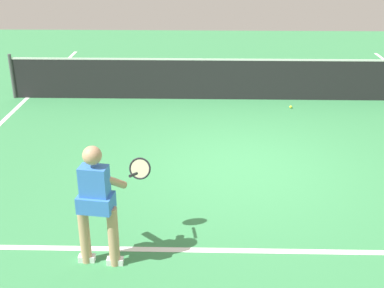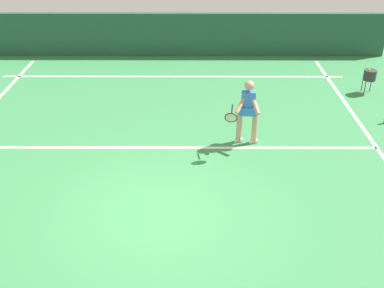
# 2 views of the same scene
# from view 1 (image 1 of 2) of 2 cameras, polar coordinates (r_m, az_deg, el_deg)

# --- Properties ---
(ground_plane) EXTENTS (25.14, 25.14, 0.00)m
(ground_plane) POSITION_cam_1_polar(r_m,az_deg,el_deg) (8.75, 5.70, -2.51)
(ground_plane) COLOR #38844C
(service_line_marking) EXTENTS (9.88, 0.10, 0.01)m
(service_line_marking) POSITION_cam_1_polar(r_m,az_deg,el_deg) (6.60, 7.18, -11.85)
(service_line_marking) COLOR white
(service_line_marking) RESTS_ON ground
(court_net) EXTENTS (10.56, 0.08, 1.06)m
(court_net) POSITION_cam_1_polar(r_m,az_deg,el_deg) (12.05, 4.60, 7.30)
(court_net) COLOR #4C4C51
(court_net) RESTS_ON ground
(tennis_player) EXTENTS (0.86, 0.91, 1.55)m
(tennis_player) POSITION_cam_1_polar(r_m,az_deg,el_deg) (6.03, -10.59, -6.30)
(tennis_player) COLOR tan
(tennis_player) RESTS_ON ground
(tennis_ball_near) EXTENTS (0.07, 0.07, 0.07)m
(tennis_ball_near) POSITION_cam_1_polar(r_m,az_deg,el_deg) (11.74, 11.06, 4.13)
(tennis_ball_near) COLOR #D1E533
(tennis_ball_near) RESTS_ON ground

